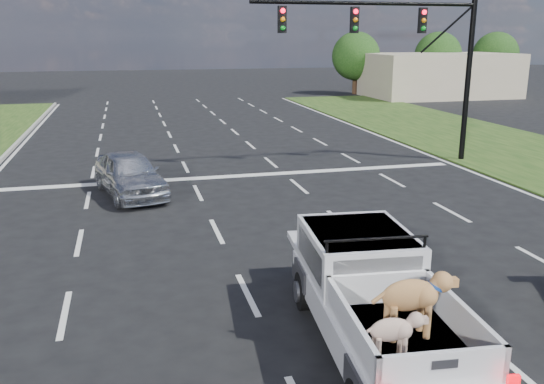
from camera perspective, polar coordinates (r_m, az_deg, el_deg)
The scene contains 9 objects.
ground at distance 12.22m, azimuth 5.72°, elevation -9.20°, with size 160.00×160.00×0.00m, color black.
road_markings at distance 18.15m, azimuth -1.30°, elevation -0.87°, with size 17.75×60.00×0.01m.
traffic_signal at distance 23.69m, azimuth 14.09°, elevation 14.04°, with size 9.11×0.31×7.00m.
building_right at distance 51.53m, azimuth 16.27°, elevation 11.04°, with size 12.00×7.00×3.60m, color tan.
tree_far_d at distance 52.39m, azimuth 8.31°, elevation 13.17°, with size 4.20×4.20×5.40m.
tree_far_e at distance 55.92m, azimuth 16.11°, elevation 12.87°, with size 4.20×4.20×5.40m.
tree_far_f at distance 59.14m, azimuth 21.27°, elevation 12.54°, with size 4.20×4.20×5.40m.
pickup_truck at distance 9.74m, azimuth 10.08°, elevation -10.21°, with size 2.34×5.29×1.93m.
silver_sedan at distance 19.21m, azimuth -13.91°, elevation 1.77°, with size 1.69×4.20×1.43m, color #B7B9BF.
Camera 1 is at (-3.89, -10.43, 5.04)m, focal length 38.00 mm.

